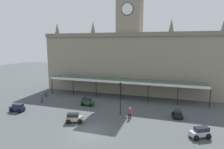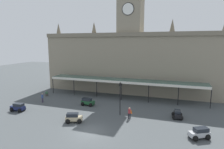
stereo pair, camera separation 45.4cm
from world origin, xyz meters
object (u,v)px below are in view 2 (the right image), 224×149
object	(u,v)px
car_green_estate	(88,102)
car_navy_estate	(18,108)
victorian_lamppost	(120,95)
car_silver_estate	(199,134)
pedestrian_crossing_forecourt	(129,113)
planter_by_canopy	(47,94)
pedestrian_near_entrance	(42,97)
traffic_cone	(131,111)
car_black_sedan	(177,115)
car_beige_estate	(74,118)

from	to	relation	value
car_green_estate	car_navy_estate	distance (m)	11.00
victorian_lamppost	car_silver_estate	bearing A→B (deg)	-20.76
pedestrian_crossing_forecourt	car_silver_estate	bearing A→B (deg)	-18.97
car_green_estate	pedestrian_crossing_forecourt	xyz separation A→B (m)	(8.20, -3.51, 0.34)
planter_by_canopy	car_green_estate	bearing A→B (deg)	-14.44
pedestrian_crossing_forecourt	pedestrian_near_entrance	xyz separation A→B (m)	(-16.70, 2.43, 0.00)
traffic_cone	car_green_estate	bearing A→B (deg)	170.48
car_black_sedan	pedestrian_crossing_forecourt	size ratio (longest dim) A/B	1.27
car_navy_estate	victorian_lamppost	size ratio (longest dim) A/B	0.46
car_beige_estate	pedestrian_near_entrance	size ratio (longest dim) A/B	1.45
victorian_lamppost	car_beige_estate	bearing A→B (deg)	-139.15
car_silver_estate	car_navy_estate	xyz separation A→B (m)	(-26.19, 0.46, 0.00)
car_silver_estate	car_black_sedan	xyz separation A→B (m)	(-2.37, 5.50, -0.06)
planter_by_canopy	car_black_sedan	bearing A→B (deg)	-8.46
car_navy_estate	planter_by_canopy	size ratio (longest dim) A/B	2.37
car_navy_estate	victorian_lamppost	xyz separation A→B (m)	(15.73, 3.51, 2.53)
car_beige_estate	planter_by_canopy	distance (m)	15.35
car_beige_estate	planter_by_canopy	size ratio (longest dim) A/B	2.52
pedestrian_near_entrance	planter_by_canopy	size ratio (longest dim) A/B	1.74
car_silver_estate	traffic_cone	world-z (taller)	car_silver_estate
car_beige_estate	car_black_sedan	xyz separation A→B (m)	(13.29, 6.04, -0.06)
car_silver_estate	pedestrian_near_entrance	xyz separation A→B (m)	(-25.51, 5.46, 0.34)
victorian_lamppost	planter_by_canopy	size ratio (longest dim) A/B	5.20
car_silver_estate	planter_by_canopy	world-z (taller)	car_silver_estate
car_green_estate	traffic_cone	xyz separation A→B (m)	(7.95, -1.33, -0.28)
pedestrian_near_entrance	traffic_cone	size ratio (longest dim) A/B	2.90
car_green_estate	car_beige_estate	size ratio (longest dim) A/B	0.95
car_green_estate	pedestrian_near_entrance	world-z (taller)	pedestrian_near_entrance
car_silver_estate	traffic_cone	xyz separation A→B (m)	(-9.07, 5.21, -0.28)
car_green_estate	planter_by_canopy	size ratio (longest dim) A/B	2.39
pedestrian_near_entrance	traffic_cone	distance (m)	16.45
car_beige_estate	pedestrian_crossing_forecourt	size ratio (longest dim) A/B	1.45
car_green_estate	victorian_lamppost	xyz separation A→B (m)	(6.56, -2.57, 2.53)
car_silver_estate	victorian_lamppost	world-z (taller)	victorian_lamppost
pedestrian_crossing_forecourt	traffic_cone	size ratio (longest dim) A/B	2.90
pedestrian_near_entrance	traffic_cone	bearing A→B (deg)	-0.89
pedestrian_crossing_forecourt	planter_by_canopy	xyz separation A→B (m)	(-18.68, 6.21, -0.42)
car_green_estate	pedestrian_near_entrance	distance (m)	8.57
pedestrian_crossing_forecourt	planter_by_canopy	size ratio (longest dim) A/B	1.74
victorian_lamppost	traffic_cone	world-z (taller)	victorian_lamppost
pedestrian_crossing_forecourt	planter_by_canopy	bearing A→B (deg)	161.61
pedestrian_near_entrance	planter_by_canopy	distance (m)	4.29
car_silver_estate	car_green_estate	world-z (taller)	same
car_navy_estate	car_silver_estate	bearing A→B (deg)	-1.00
car_green_estate	car_black_sedan	size ratio (longest dim) A/B	1.08
car_silver_estate	pedestrian_near_entrance	distance (m)	26.09
car_green_estate	victorian_lamppost	distance (m)	7.49
car_beige_estate	victorian_lamppost	world-z (taller)	victorian_lamppost
car_silver_estate	car_black_sedan	world-z (taller)	car_silver_estate
pedestrian_near_entrance	traffic_cone	world-z (taller)	pedestrian_near_entrance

